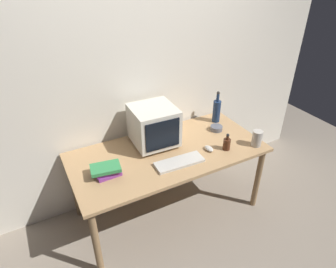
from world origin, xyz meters
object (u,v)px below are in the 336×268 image
at_px(bottle_short, 227,144).
at_px(book_stack, 107,170).
at_px(cd_spindle, 216,128).
at_px(computer_mouse, 209,149).
at_px(bottle_tall, 217,110).
at_px(metal_canister, 257,138).
at_px(crt_monitor, 154,126).
at_px(keyboard, 179,162).

distance_m(bottle_short, book_stack, 1.07).
height_order(book_stack, cd_spindle, book_stack).
distance_m(computer_mouse, book_stack, 0.92).
xyz_separation_m(computer_mouse, bottle_tall, (0.37, 0.41, 0.11)).
relative_size(bottle_short, metal_canister, 1.09).
bearing_deg(crt_monitor, metal_canister, -29.63).
xyz_separation_m(keyboard, metal_canister, (0.76, -0.09, 0.06)).
distance_m(keyboard, bottle_short, 0.48).
xyz_separation_m(book_stack, metal_canister, (1.34, -0.23, 0.03)).
xyz_separation_m(computer_mouse, metal_canister, (0.43, -0.14, 0.06)).
height_order(crt_monitor, bottle_tall, crt_monitor).
bearing_deg(bottle_tall, crt_monitor, -173.60).
distance_m(keyboard, cd_spindle, 0.67).
bearing_deg(keyboard, crt_monitor, 101.20).
distance_m(bottle_tall, metal_canister, 0.55).
bearing_deg(book_stack, bottle_short, -8.42).
xyz_separation_m(bottle_tall, bottle_short, (-0.22, -0.47, -0.07)).
relative_size(keyboard, bottle_short, 2.56).
relative_size(cd_spindle, metal_canister, 0.80).
distance_m(bottle_tall, book_stack, 1.32).
relative_size(bottle_tall, cd_spindle, 2.82).
relative_size(crt_monitor, keyboard, 0.95).
distance_m(keyboard, book_stack, 0.60).
relative_size(crt_monitor, metal_canister, 2.67).
height_order(bottle_short, cd_spindle, bottle_short).
bearing_deg(cd_spindle, bottle_short, -110.76).
relative_size(keyboard, cd_spindle, 3.50).
bearing_deg(bottle_short, crt_monitor, 144.15).
distance_m(crt_monitor, computer_mouse, 0.54).
bearing_deg(crt_monitor, bottle_short, -35.85).
xyz_separation_m(crt_monitor, bottle_short, (0.53, -0.39, -0.13)).
distance_m(bottle_short, metal_canister, 0.29).
bearing_deg(crt_monitor, bottle_tall, 6.40).
distance_m(bottle_tall, bottle_short, 0.53).
height_order(computer_mouse, book_stack, book_stack).
relative_size(crt_monitor, bottle_short, 2.44).
bearing_deg(computer_mouse, keyboard, -175.44).
bearing_deg(cd_spindle, computer_mouse, -136.12).
distance_m(crt_monitor, book_stack, 0.59).
height_order(keyboard, computer_mouse, computer_mouse).
height_order(bottle_tall, cd_spindle, bottle_tall).
bearing_deg(keyboard, bottle_short, 0.64).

